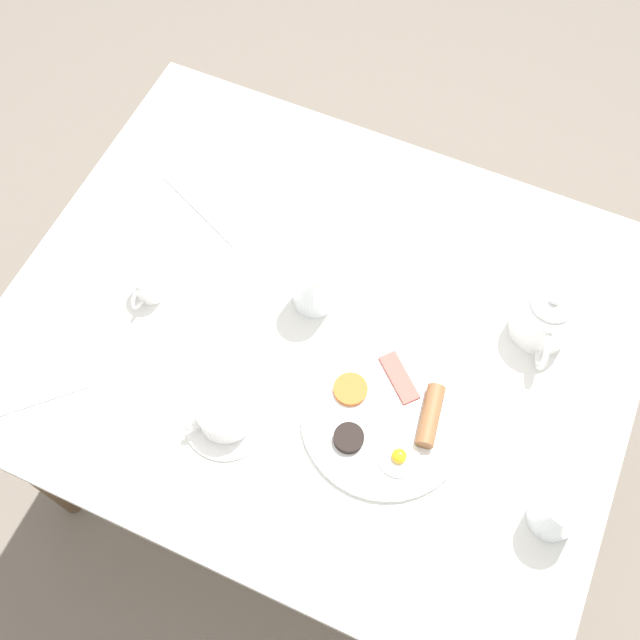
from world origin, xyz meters
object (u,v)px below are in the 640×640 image
object	(u,v)px
teacup_with_saucer_left	(225,414)
teapot_near	(545,318)
knife_by_plate	(199,209)
fork_by_plate	(38,400)
water_glass_short	(560,511)
breakfast_plate	(387,418)
water_glass_tall	(314,283)
creamer_jug	(148,283)

from	to	relation	value
teacup_with_saucer_left	teapot_near	bearing A→B (deg)	131.11
knife_by_plate	fork_by_plate	bearing A→B (deg)	-8.03
water_glass_short	knife_by_plate	distance (m)	0.84
breakfast_plate	water_glass_tall	distance (m)	0.26
teacup_with_saucer_left	knife_by_plate	world-z (taller)	teacup_with_saucer_left
teapot_near	teacup_with_saucer_left	bearing A→B (deg)	117.67
water_glass_short	water_glass_tall	bearing A→B (deg)	-112.30
teacup_with_saucer_left	knife_by_plate	bearing A→B (deg)	-145.85
water_glass_tall	fork_by_plate	size ratio (longest dim) A/B	0.97
fork_by_plate	knife_by_plate	distance (m)	0.46
knife_by_plate	teacup_with_saucer_left	bearing A→B (deg)	34.15
teacup_with_saucer_left	water_glass_short	distance (m)	0.55
breakfast_plate	creamer_jug	world-z (taller)	creamer_jug
creamer_jug	knife_by_plate	xyz separation A→B (m)	(-0.20, -0.01, -0.03)
water_glass_tall	creamer_jug	bearing A→B (deg)	-69.34
breakfast_plate	creamer_jug	xyz separation A→B (m)	(-0.05, -0.48, 0.02)
teapot_near	water_glass_tall	size ratio (longest dim) A/B	1.46
teapot_near	knife_by_plate	bearing A→B (deg)	77.79
breakfast_plate	creamer_jug	bearing A→B (deg)	-96.23
breakfast_plate	teapot_near	bearing A→B (deg)	145.20
fork_by_plate	knife_by_plate	xyz separation A→B (m)	(-0.46, 0.06, 0.00)
fork_by_plate	teacup_with_saucer_left	bearing A→B (deg)	107.66
teapot_near	knife_by_plate	world-z (taller)	teapot_near
teacup_with_saucer_left	creamer_jug	distance (m)	0.29
teacup_with_saucer_left	breakfast_plate	bearing A→B (deg)	114.21
teapot_near	fork_by_plate	distance (m)	0.88
fork_by_plate	knife_by_plate	bearing A→B (deg)	171.97
water_glass_tall	teacup_with_saucer_left	bearing A→B (deg)	-8.70
knife_by_plate	breakfast_plate	bearing A→B (deg)	63.01
breakfast_plate	water_glass_short	world-z (taller)	water_glass_short
creamer_jug	fork_by_plate	xyz separation A→B (m)	(0.26, -0.07, -0.03)
water_glass_short	teacup_with_saucer_left	bearing A→B (deg)	-83.41
water_glass_tall	creamer_jug	xyz separation A→B (m)	(0.10, -0.28, -0.03)
teacup_with_saucer_left	water_glass_short	xyz separation A→B (m)	(-0.06, 0.54, 0.03)
teacup_with_saucer_left	creamer_jug	size ratio (longest dim) A/B	1.69
teapot_near	fork_by_plate	bearing A→B (deg)	109.20
breakfast_plate	knife_by_plate	distance (m)	0.55
water_glass_tall	creamer_jug	distance (m)	0.30
creamer_jug	water_glass_short	bearing A→B (deg)	82.65
breakfast_plate	fork_by_plate	bearing A→B (deg)	-69.37
creamer_jug	fork_by_plate	bearing A→B (deg)	-15.22
breakfast_plate	water_glass_short	size ratio (longest dim) A/B	2.54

